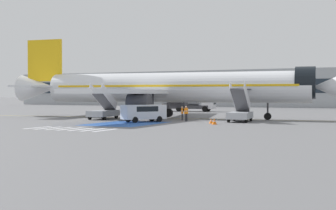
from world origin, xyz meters
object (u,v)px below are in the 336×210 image
(traffic_cone_0, at_px, (214,121))
(service_van_0, at_px, (144,112))
(ground_crew_0, at_px, (163,110))
(ground_crew_2, at_px, (182,112))
(traffic_cone_1, at_px, (211,121))
(boarding_stairs_aft, at_px, (104,111))
(terminal_building, at_px, (253,89))
(fuel_tanker, at_px, (185,101))
(ground_crew_1, at_px, (186,113))
(boarding_stairs_forward, at_px, (240,112))
(airliner, at_px, (168,88))

(traffic_cone_0, bearing_deg, service_van_0, 176.01)
(service_van_0, height_order, ground_crew_0, ground_crew_0)
(ground_crew_0, distance_m, traffic_cone_0, 10.26)
(ground_crew_2, xyz_separation_m, traffic_cone_1, (5.06, -4.07, -0.65))
(boarding_stairs_aft, xyz_separation_m, terminal_building, (0.91, 63.59, 3.34))
(boarding_stairs_aft, bearing_deg, fuel_tanker, 85.27)
(traffic_cone_1, bearing_deg, ground_crew_1, 147.07)
(boarding_stairs_forward, distance_m, boarding_stairs_aft, 16.49)
(ground_crew_2, bearing_deg, traffic_cone_1, -155.17)
(boarding_stairs_forward, bearing_deg, ground_crew_2, 174.61)
(fuel_tanker, xyz_separation_m, ground_crew_2, (10.75, -25.44, -0.93))
(boarding_stairs_aft, distance_m, terminal_building, 63.68)
(boarding_stairs_forward, height_order, service_van_0, boarding_stairs_forward)
(airliner, height_order, ground_crew_2, airliner)
(ground_crew_0, bearing_deg, boarding_stairs_aft, 98.21)
(fuel_tanker, height_order, service_van_0, fuel_tanker)
(boarding_stairs_aft, height_order, service_van_0, boarding_stairs_aft)
(airliner, xyz_separation_m, fuel_tanker, (-7.38, 22.08, -1.98))
(boarding_stairs_aft, bearing_deg, service_van_0, -29.75)
(fuel_tanker, xyz_separation_m, ground_crew_0, (8.10, -25.16, -0.75))
(boarding_stairs_aft, xyz_separation_m, fuel_tanker, (-1.21, 27.30, 0.81))
(traffic_cone_1, xyz_separation_m, terminal_building, (-13.69, 65.80, 4.11))
(traffic_cone_0, bearing_deg, boarding_stairs_forward, 80.34)
(service_van_0, xyz_separation_m, ground_crew_2, (2.43, 4.80, -0.23))
(airliner, bearing_deg, traffic_cone_0, 39.32)
(boarding_stairs_aft, xyz_separation_m, service_van_0, (7.10, -2.94, 0.11))
(airliner, relative_size, fuel_tanker, 4.10)
(ground_crew_0, distance_m, terminal_building, 61.83)
(fuel_tanker, distance_m, terminal_building, 36.44)
(fuel_tanker, xyz_separation_m, traffic_cone_0, (16.62, -30.82, -1.54))
(ground_crew_0, bearing_deg, traffic_cone_1, -128.49)
(traffic_cone_0, relative_size, terminal_building, 0.00)
(ground_crew_1, relative_size, traffic_cone_0, 2.83)
(fuel_tanker, bearing_deg, airliner, 10.28)
(boarding_stairs_forward, relative_size, fuel_tanker, 0.52)
(fuel_tanker, bearing_deg, traffic_cone_1, 19.99)
(ground_crew_2, bearing_deg, ground_crew_0, 57.67)
(boarding_stairs_aft, relative_size, ground_crew_1, 3.23)
(airliner, relative_size, traffic_cone_0, 71.84)
(boarding_stairs_forward, height_order, ground_crew_0, boarding_stairs_forward)
(boarding_stairs_aft, xyz_separation_m, ground_crew_1, (10.71, 0.30, -0.06))
(boarding_stairs_forward, height_order, ground_crew_2, boarding_stairs_forward)
(service_van_0, xyz_separation_m, ground_crew_0, (-0.22, 5.08, -0.04))
(ground_crew_2, height_order, traffic_cone_1, ground_crew_2)
(service_van_0, xyz_separation_m, traffic_cone_1, (7.49, 0.73, -0.88))
(boarding_stairs_forward, bearing_deg, airliner, 155.64)
(terminal_building, bearing_deg, traffic_cone_1, -78.25)
(fuel_tanker, height_order, ground_crew_2, fuel_tanker)
(ground_crew_2, bearing_deg, service_van_0, 126.83)
(fuel_tanker, bearing_deg, ground_crew_0, 9.66)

